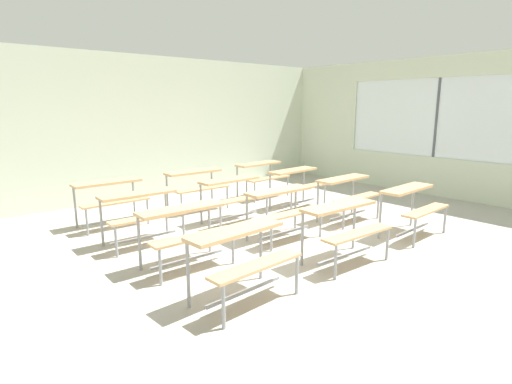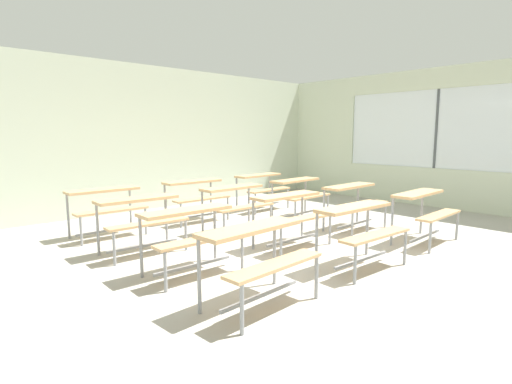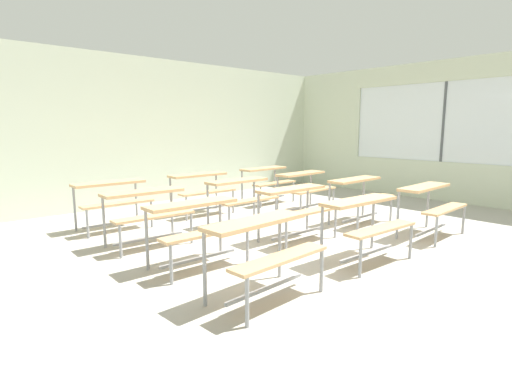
{
  "view_description": "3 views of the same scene",
  "coord_description": "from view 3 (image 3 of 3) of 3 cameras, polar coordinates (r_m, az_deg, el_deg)",
  "views": [
    {
      "loc": [
        -3.79,
        -3.72,
        1.99
      ],
      "look_at": [
        0.28,
        1.03,
        0.63
      ],
      "focal_mm": 28.39,
      "sensor_mm": 36.0,
      "label": 1
    },
    {
      "loc": [
        -3.8,
        -3.3,
        1.6
      ],
      "look_at": [
        -0.13,
        0.71,
        0.8
      ],
      "focal_mm": 28.0,
      "sensor_mm": 36.0,
      "label": 2
    },
    {
      "loc": [
        -3.8,
        -3.3,
        1.6
      ],
      "look_at": [
        0.64,
        1.68,
        0.51
      ],
      "focal_mm": 28.0,
      "sensor_mm": 36.0,
      "label": 3
    }
  ],
  "objects": [
    {
      "name": "desk_bench_r0c2",
      "position": [
        6.37,
        23.74,
        -0.86
      ],
      "size": [
        1.12,
        0.63,
        0.74
      ],
      "rotation": [
        0.0,
        0.0,
        0.04
      ],
      "color": "tan",
      "rests_on": "ground"
    },
    {
      "name": "desk_bench_r0c1",
      "position": [
        4.92,
        15.5,
        -3.21
      ],
      "size": [
        1.13,
        0.64,
        0.74
      ],
      "rotation": [
        0.0,
        0.0,
        -0.05
      ],
      "color": "tan",
      "rests_on": "ground"
    },
    {
      "name": "desk_bench_r2c1",
      "position": [
        6.51,
        -2.08,
        0.13
      ],
      "size": [
        1.11,
        0.6,
        0.74
      ],
      "rotation": [
        0.0,
        0.0,
        0.01
      ],
      "color": "tan",
      "rests_on": "ground"
    },
    {
      "name": "desk_bench_r3c2",
      "position": [
        8.43,
        1.63,
        2.24
      ],
      "size": [
        1.13,
        0.64,
        0.74
      ],
      "rotation": [
        0.0,
        0.0,
        0.05
      ],
      "color": "tan",
      "rests_on": "ground"
    },
    {
      "name": "desk_bench_r1c2",
      "position": [
        6.87,
        14.65,
        0.32
      ],
      "size": [
        1.11,
        0.6,
        0.74
      ],
      "rotation": [
        0.0,
        0.0,
        0.01
      ],
      "color": "tan",
      "rests_on": "ground"
    },
    {
      "name": "desk_bench_r2c0",
      "position": [
        5.57,
        -15.32,
        -1.75
      ],
      "size": [
        1.12,
        0.63,
        0.74
      ],
      "rotation": [
        0.0,
        0.0,
        -0.03
      ],
      "color": "tan",
      "rests_on": "ground"
    },
    {
      "name": "wall_back",
      "position": [
        8.68,
        -15.92,
        8.29
      ],
      "size": [
        10.0,
        0.12,
        3.0
      ],
      "primitive_type": "cube",
      "color": "beige",
      "rests_on": "ground"
    },
    {
      "name": "desk_bench_r2c2",
      "position": [
        7.59,
        7.05,
        1.38
      ],
      "size": [
        1.13,
        0.65,
        0.74
      ],
      "rotation": [
        0.0,
        0.0,
        0.05
      ],
      "color": "tan",
      "rests_on": "ground"
    },
    {
      "name": "wall_right",
      "position": [
        9.35,
        28.72,
        7.23
      ],
      "size": [
        0.12,
        9.0,
        3.0
      ],
      "color": "beige",
      "rests_on": "ground"
    },
    {
      "name": "desk_bench_r0c0",
      "position": [
        3.72,
        1.12,
        -6.89
      ],
      "size": [
        1.13,
        0.65,
        0.74
      ],
      "rotation": [
        0.0,
        0.0,
        0.05
      ],
      "color": "tan",
      "rests_on": "ground"
    },
    {
      "name": "ground",
      "position": [
        5.29,
        7.02,
        -8.67
      ],
      "size": [
        10.0,
        9.0,
        0.05
      ],
      "primitive_type": "cube",
      "color": "#ADA89E"
    },
    {
      "name": "desk_bench_r3c0",
      "position": [
        6.64,
        -19.85,
        -0.24
      ],
      "size": [
        1.11,
        0.6,
        0.74
      ],
      "rotation": [
        0.0,
        0.0,
        -0.01
      ],
      "color": "tan",
      "rests_on": "ground"
    },
    {
      "name": "desk_bench_r3c1",
      "position": [
        7.39,
        -7.81,
        1.16
      ],
      "size": [
        1.12,
        0.62,
        0.74
      ],
      "rotation": [
        0.0,
        0.0,
        -0.03
      ],
      "color": "tan",
      "rests_on": "ground"
    },
    {
      "name": "desk_bench_r1c1",
      "position": [
        5.67,
        5.84,
        -1.28
      ],
      "size": [
        1.11,
        0.62,
        0.74
      ],
      "rotation": [
        0.0,
        0.0,
        -0.02
      ],
      "color": "tan",
      "rests_on": "ground"
    },
    {
      "name": "desk_bench_r1c0",
      "position": [
        4.61,
        -8.47,
        -3.79
      ],
      "size": [
        1.12,
        0.62,
        0.74
      ],
      "rotation": [
        0.0,
        0.0,
        -0.03
      ],
      "color": "tan",
      "rests_on": "ground"
    }
  ]
}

